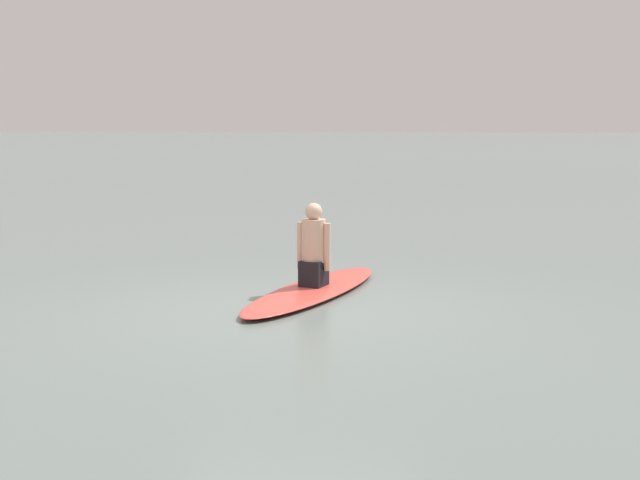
{
  "coord_description": "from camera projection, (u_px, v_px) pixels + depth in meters",
  "views": [
    {
      "loc": [
        1.73,
        -8.36,
        1.86
      ],
      "look_at": [
        0.1,
        1.12,
        0.57
      ],
      "focal_mm": 48.37,
      "sensor_mm": 36.0,
      "label": 1
    }
  ],
  "objects": [
    {
      "name": "person_paddler",
      "position": [
        314.0,
        248.0,
        9.45
      ],
      "size": [
        0.4,
        0.35,
        0.92
      ],
      "rotation": [
        0.0,
        0.0,
        1.33
      ],
      "color": "black",
      "rests_on": "surfboard"
    },
    {
      "name": "surfboard",
      "position": [
        314.0,
        290.0,
        9.51
      ],
      "size": [
        1.45,
        3.25,
        0.09
      ],
      "primitive_type": "ellipsoid",
      "rotation": [
        0.0,
        0.0,
        1.33
      ],
      "color": "#D84C3F",
      "rests_on": "ground"
    },
    {
      "name": "ground_plane",
      "position": [
        292.0,
        310.0,
        8.7
      ],
      "size": [
        400.0,
        400.0,
        0.0
      ],
      "primitive_type": "plane",
      "color": "slate"
    }
  ]
}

